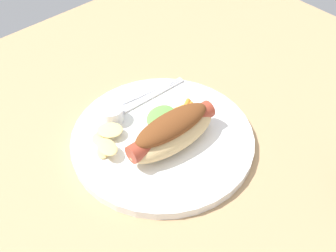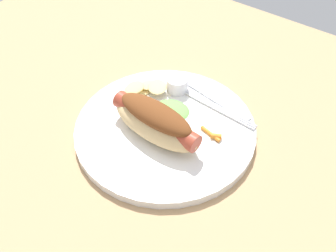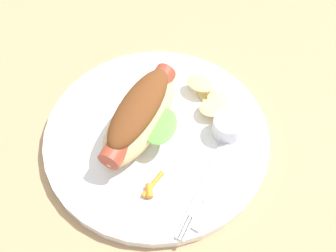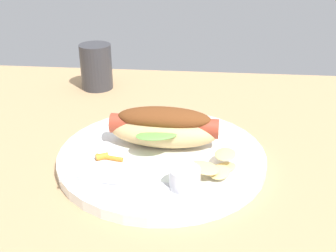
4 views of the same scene
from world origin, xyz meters
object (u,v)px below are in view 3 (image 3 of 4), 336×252
at_px(plate, 157,137).
at_px(carrot_garnish, 151,187).
at_px(sauce_ramekin, 228,127).
at_px(fork, 206,184).
at_px(chips_pile, 210,96).
at_px(knife, 223,182).
at_px(hot_dog, 140,114).

xyz_separation_m(plate, carrot_garnish, (0.08, 0.03, 0.01)).
height_order(sauce_ramekin, fork, sauce_ramekin).
bearing_deg(chips_pile, knife, 27.24).
distance_m(plate, chips_pile, 0.10).
bearing_deg(fork, chips_pile, -160.06).
xyz_separation_m(sauce_ramekin, chips_pile, (-0.04, -0.04, -0.00)).
bearing_deg(carrot_garnish, chips_pile, 172.81).
bearing_deg(sauce_ramekin, chips_pile, -136.37).
xyz_separation_m(sauce_ramekin, carrot_garnish, (0.12, -0.06, -0.01)).
bearing_deg(knife, chips_pile, -144.49).
height_order(knife, carrot_garnish, carrot_garnish).
bearing_deg(carrot_garnish, hot_dog, -147.11).
distance_m(sauce_ramekin, knife, 0.08).
height_order(fork, knife, same).
height_order(plate, carrot_garnish, carrot_garnish).
xyz_separation_m(plate, sauce_ramekin, (-0.04, 0.09, 0.02)).
bearing_deg(hot_dog, chips_pile, 140.75).
distance_m(sauce_ramekin, fork, 0.09).
xyz_separation_m(hot_dog, sauce_ramekin, (-0.04, 0.11, -0.02)).
xyz_separation_m(fork, carrot_garnish, (0.03, -0.06, 0.00)).
relative_size(sauce_ramekin, chips_pile, 0.52).
height_order(hot_dog, chips_pile, hot_dog).
height_order(sauce_ramekin, chips_pile, sauce_ramekin).
distance_m(fork, knife, 0.02).
relative_size(plate, sauce_ramekin, 7.62).
xyz_separation_m(hot_dog, chips_pile, (-0.08, 0.07, -0.02)).
xyz_separation_m(sauce_ramekin, knife, (0.07, 0.02, -0.01)).
relative_size(chips_pile, carrot_garnish, 1.86).
bearing_deg(plate, chips_pile, 149.65).
bearing_deg(fork, carrot_garnish, -60.61).
bearing_deg(hot_dog, plate, 90.27).
relative_size(hot_dog, sauce_ramekin, 4.15).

